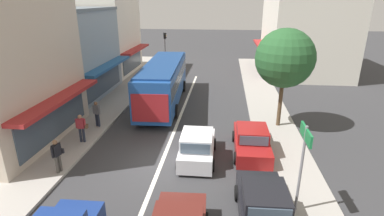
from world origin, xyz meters
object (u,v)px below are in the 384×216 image
Objects in this scene: city_bus at (163,80)px; directional_road_sign at (304,150)px; pedestrian_browsing_midblock at (81,127)px; pedestrian_far_walker at (97,112)px; hatchback_behind_bus_near at (197,147)px; street_tree_right at (285,58)px; pedestrian_with_handbag_near at (57,154)px; traffic_light_downstreet at (165,45)px; parked_sedan_kerb_second at (252,141)px; parked_sedan_kerb_front at (264,208)px.

directional_road_sign reaches higher than city_bus.
pedestrian_browsing_midblock is 2.21m from pedestrian_far_walker.
street_tree_right is (4.75, 4.73, 3.69)m from hatchback_behind_bus_near.
street_tree_right reaches higher than pedestrian_far_walker.
city_bus is 9.17m from hatchback_behind_bus_near.
city_bus is at bearing 58.39° from pedestrian_far_walker.
pedestrian_with_handbag_near and pedestrian_far_walker have the same top height.
directional_road_sign is 2.21× the size of pedestrian_with_handbag_near.
traffic_light_downstreet reaches higher than directional_road_sign.
hatchback_behind_bus_near is at bearing -135.12° from street_tree_right.
directional_road_sign is (1.34, -4.65, 2.01)m from parked_sedan_kerb_second.
street_tree_right is 3.79× the size of pedestrian_with_handbag_near.
city_bus is at bearing 74.86° from pedestrian_with_handbag_near.
parked_sedan_kerb_front is at bearing -102.08° from street_tree_right.
parked_sedan_kerb_second is at bearing 0.19° from pedestrian_browsing_midblock.
pedestrian_browsing_midblock is at bearing -92.88° from traffic_light_downstreet.
directional_road_sign is 2.21× the size of pedestrian_far_walker.
traffic_light_downstreet is at bearing 112.09° from directional_road_sign.
parked_sedan_kerb_front is at bearing -64.04° from city_bus.
city_bus is 9.30m from street_tree_right.
pedestrian_far_walker reaches higher than parked_sedan_kerb_front.
pedestrian_far_walker is at bearing 91.30° from pedestrian_browsing_midblock.
parked_sedan_kerb_second is at bearing -118.17° from street_tree_right.
city_bus reaches higher than parked_sedan_kerb_front.
hatchback_behind_bus_near is 2.97m from parked_sedan_kerb_second.
street_tree_right is at bearing -56.42° from traffic_light_downstreet.
traffic_light_downstreet reaches higher than pedestrian_browsing_midblock.
street_tree_right reaches higher than traffic_light_downstreet.
parked_sedan_kerb_front is at bearing -56.99° from hatchback_behind_bus_near.
hatchback_behind_bus_near is 2.28× the size of pedestrian_far_walker.
directional_road_sign is at bearing -41.18° from hatchback_behind_bus_near.
hatchback_behind_bus_near is at bearing 138.82° from directional_road_sign.
parked_sedan_kerb_front is 9.99m from street_tree_right.
street_tree_right reaches higher than pedestrian_with_handbag_near.
parked_sedan_kerb_second is 9.55m from pedestrian_with_handbag_near.
traffic_light_downstreet is at bearing 100.42° from city_bus.
traffic_light_downstreet reaches higher than parked_sedan_kerb_front.
directional_road_sign reaches higher than hatchback_behind_bus_near.
pedestrian_with_handbag_near is 1.00× the size of pedestrian_browsing_midblock.
traffic_light_downstreet is at bearing 123.58° from street_tree_right.
city_bus is at bearing 121.99° from directional_road_sign.
street_tree_right is at bearing 85.67° from directional_road_sign.
parked_sedan_kerb_second is 0.68× the size of street_tree_right.
traffic_light_downstreet is at bearing 88.31° from pedestrian_with_handbag_near.
parked_sedan_kerb_second is at bearing -66.53° from traffic_light_downstreet.
parked_sedan_kerb_second is 9.34m from pedestrian_browsing_midblock.
pedestrian_browsing_midblock is (-10.67, 4.62, -1.61)m from directional_road_sign.
traffic_light_downstreet is 2.58× the size of pedestrian_far_walker.
parked_sedan_kerb_second is 1.00× the size of traffic_light_downstreet.
directional_road_sign is 12.81m from pedestrian_far_walker.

